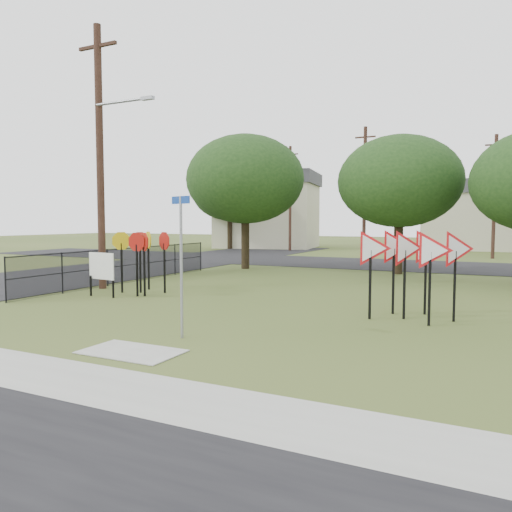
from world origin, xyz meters
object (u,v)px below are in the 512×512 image
(yield_sign_cluster, at_px, (413,252))
(street_name_sign, at_px, (181,258))
(stop_sign_cluster, at_px, (143,247))
(info_board, at_px, (101,268))

(yield_sign_cluster, bearing_deg, street_name_sign, -133.07)
(stop_sign_cluster, bearing_deg, street_name_sign, -44.13)
(street_name_sign, bearing_deg, yield_sign_cluster, 46.93)
(stop_sign_cluster, bearing_deg, yield_sign_cluster, -3.08)
(stop_sign_cluster, distance_m, info_board, 1.64)
(street_name_sign, xyz_separation_m, info_board, (-5.98, 3.78, -0.79))
(street_name_sign, xyz_separation_m, stop_sign_cluster, (-5.25, 5.09, -0.13))
(street_name_sign, relative_size, yield_sign_cluster, 1.06)
(yield_sign_cluster, xyz_separation_m, info_board, (-10.26, -0.80, -0.78))
(street_name_sign, relative_size, info_board, 2.07)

